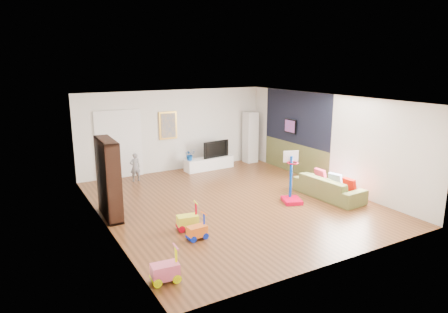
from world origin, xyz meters
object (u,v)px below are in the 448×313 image
basketball_hoop (293,178)px  sofa (329,187)px  media_console (209,163)px  bookshelf (109,179)px

basketball_hoop → sofa: bearing=11.8°
media_console → sofa: size_ratio=0.87×
media_console → sofa: 4.45m
sofa → basketball_hoop: (-1.12, 0.18, 0.39)m
media_console → bookshelf: bearing=-149.7°
sofa → media_console: bearing=15.6°
bookshelf → basketball_hoop: size_ratio=1.39×
basketball_hoop → media_console: bearing=115.8°
bookshelf → basketball_hoop: bookshelf is taller
media_console → basketball_hoop: basketball_hoop is taller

